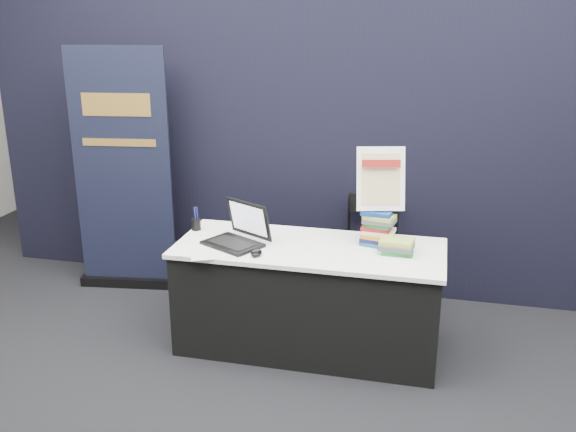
{
  "coord_description": "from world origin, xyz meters",
  "views": [
    {
      "loc": [
        0.8,
        -3.4,
        2.28
      ],
      "look_at": [
        -0.15,
        0.55,
        0.95
      ],
      "focal_mm": 40.0,
      "sensor_mm": 36.0,
      "label": 1
    }
  ],
  "objects_px": {
    "display_table": "(309,297)",
    "info_sign": "(381,180)",
    "laptop": "(235,234)",
    "pullup_banner": "(124,186)",
    "book_stack_tall": "(378,228)",
    "stacking_chair": "(370,246)",
    "book_stack_short": "(398,246)"
  },
  "relations": [
    {
      "from": "book_stack_short",
      "to": "info_sign",
      "type": "distance_m",
      "value": 0.45
    },
    {
      "from": "book_stack_tall",
      "to": "info_sign",
      "type": "xyz_separation_m",
      "value": [
        0.0,
        0.03,
        0.33
      ]
    },
    {
      "from": "info_sign",
      "to": "pullup_banner",
      "type": "distance_m",
      "value": 2.2
    },
    {
      "from": "display_table",
      "to": "info_sign",
      "type": "height_order",
      "value": "info_sign"
    },
    {
      "from": "info_sign",
      "to": "book_stack_tall",
      "type": "bearing_deg",
      "value": -103.97
    },
    {
      "from": "display_table",
      "to": "stacking_chair",
      "type": "relative_size",
      "value": 2.03
    },
    {
      "from": "pullup_banner",
      "to": "stacking_chair",
      "type": "bearing_deg",
      "value": -4.29
    },
    {
      "from": "pullup_banner",
      "to": "info_sign",
      "type": "bearing_deg",
      "value": -20.55
    },
    {
      "from": "laptop",
      "to": "pullup_banner",
      "type": "xyz_separation_m",
      "value": [
        -1.18,
        0.71,
        0.07
      ]
    },
    {
      "from": "book_stack_short",
      "to": "stacking_chair",
      "type": "distance_m",
      "value": 0.86
    },
    {
      "from": "display_table",
      "to": "book_stack_tall",
      "type": "height_order",
      "value": "book_stack_tall"
    },
    {
      "from": "book_stack_tall",
      "to": "stacking_chair",
      "type": "height_order",
      "value": "book_stack_tall"
    },
    {
      "from": "info_sign",
      "to": "pullup_banner",
      "type": "height_order",
      "value": "pullup_banner"
    },
    {
      "from": "display_table",
      "to": "laptop",
      "type": "distance_m",
      "value": 0.67
    },
    {
      "from": "book_stack_short",
      "to": "pullup_banner",
      "type": "height_order",
      "value": "pullup_banner"
    },
    {
      "from": "info_sign",
      "to": "laptop",
      "type": "bearing_deg",
      "value": 179.9
    },
    {
      "from": "laptop",
      "to": "book_stack_tall",
      "type": "xyz_separation_m",
      "value": [
        0.95,
        0.2,
        0.05
      ]
    },
    {
      "from": "laptop",
      "to": "book_stack_short",
      "type": "height_order",
      "value": "laptop"
    },
    {
      "from": "info_sign",
      "to": "display_table",
      "type": "bearing_deg",
      "value": -172.25
    },
    {
      "from": "laptop",
      "to": "pullup_banner",
      "type": "distance_m",
      "value": 1.38
    },
    {
      "from": "stacking_chair",
      "to": "laptop",
      "type": "bearing_deg",
      "value": -152.84
    },
    {
      "from": "laptop",
      "to": "info_sign",
      "type": "distance_m",
      "value": 1.05
    },
    {
      "from": "book_stack_short",
      "to": "info_sign",
      "type": "height_order",
      "value": "info_sign"
    },
    {
      "from": "laptop",
      "to": "info_sign",
      "type": "bearing_deg",
      "value": 42.11
    },
    {
      "from": "book_stack_tall",
      "to": "book_stack_short",
      "type": "xyz_separation_m",
      "value": [
        0.15,
        -0.13,
        -0.07
      ]
    },
    {
      "from": "laptop",
      "to": "pullup_banner",
      "type": "height_order",
      "value": "pullup_banner"
    },
    {
      "from": "book_stack_tall",
      "to": "info_sign",
      "type": "height_order",
      "value": "info_sign"
    },
    {
      "from": "display_table",
      "to": "pullup_banner",
      "type": "bearing_deg",
      "value": 158.95
    },
    {
      "from": "pullup_banner",
      "to": "stacking_chair",
      "type": "height_order",
      "value": "pullup_banner"
    },
    {
      "from": "stacking_chair",
      "to": "info_sign",
      "type": "bearing_deg",
      "value": -97.38
    },
    {
      "from": "book_stack_tall",
      "to": "pullup_banner",
      "type": "xyz_separation_m",
      "value": [
        -2.13,
        0.5,
        0.02
      ]
    },
    {
      "from": "info_sign",
      "to": "stacking_chair",
      "type": "bearing_deg",
      "value": 86.61
    }
  ]
}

